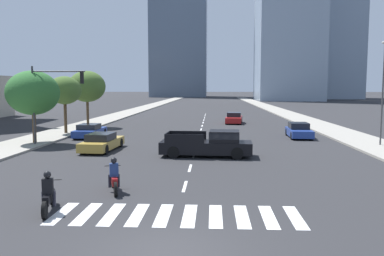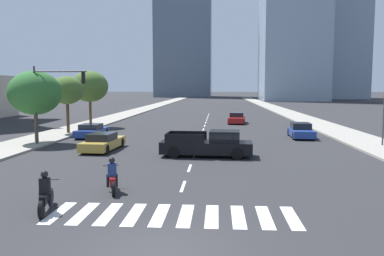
% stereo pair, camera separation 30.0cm
% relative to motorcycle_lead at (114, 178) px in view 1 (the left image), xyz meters
% --- Properties ---
extents(ground_plane, '(800.00, 800.00, 0.00)m').
position_rel_motorcycle_lead_xyz_m(ground_plane, '(2.92, -5.98, -0.58)').
color(ground_plane, '#28282B').
extents(sidewalk_east, '(4.00, 260.00, 0.15)m').
position_rel_motorcycle_lead_xyz_m(sidewalk_east, '(16.30, 24.02, -0.51)').
color(sidewalk_east, gray).
rests_on(sidewalk_east, ground).
extents(sidewalk_west, '(4.00, 260.00, 0.15)m').
position_rel_motorcycle_lead_xyz_m(sidewalk_west, '(-10.47, 24.02, -0.51)').
color(sidewalk_west, gray).
rests_on(sidewalk_west, ground).
extents(crosswalk_near, '(8.55, 2.47, 0.01)m').
position_rel_motorcycle_lead_xyz_m(crosswalk_near, '(2.92, -2.94, -0.58)').
color(crosswalk_near, silver).
rests_on(crosswalk_near, ground).
extents(lane_divider_center, '(0.14, 50.00, 0.01)m').
position_rel_motorcycle_lead_xyz_m(lane_divider_center, '(2.92, 25.06, -0.58)').
color(lane_divider_center, silver).
rests_on(lane_divider_center, ground).
extents(motorcycle_lead, '(0.98, 2.14, 1.49)m').
position_rel_motorcycle_lead_xyz_m(motorcycle_lead, '(0.00, 0.00, 0.00)').
color(motorcycle_lead, black).
rests_on(motorcycle_lead, ground).
extents(motorcycle_trailing, '(0.82, 2.18, 1.49)m').
position_rel_motorcycle_lead_xyz_m(motorcycle_trailing, '(-1.63, -2.79, 0.00)').
color(motorcycle_trailing, black).
rests_on(motorcycle_trailing, ground).
extents(pickup_truck, '(5.89, 2.28, 1.67)m').
position_rel_motorcycle_lead_xyz_m(pickup_truck, '(4.02, 8.77, 0.23)').
color(pickup_truck, black).
rests_on(pickup_truck, ground).
extents(sedan_blue_0, '(1.95, 4.33, 1.20)m').
position_rel_motorcycle_lead_xyz_m(sedan_blue_0, '(-6.71, 17.86, -0.02)').
color(sedan_blue_0, navy).
rests_on(sedan_blue_0, ground).
extents(sedan_gold_1, '(2.11, 4.91, 1.23)m').
position_rel_motorcycle_lead_xyz_m(sedan_gold_1, '(-3.61, 10.83, -0.01)').
color(sedan_gold_1, '#B28E38').
rests_on(sedan_gold_1, ground).
extents(sedan_blue_2, '(2.00, 4.42, 1.30)m').
position_rel_motorcycle_lead_xyz_m(sedan_blue_2, '(11.73, 18.79, 0.01)').
color(sedan_blue_2, navy).
rests_on(sedan_blue_2, ground).
extents(sedan_red_3, '(2.33, 4.64, 1.34)m').
position_rel_motorcycle_lead_xyz_m(sedan_red_3, '(6.75, 32.36, 0.03)').
color(sedan_red_3, maroon).
rests_on(sedan_red_3, ground).
extents(traffic_signal_far, '(4.29, 0.28, 5.82)m').
position_rel_motorcycle_lead_xyz_m(traffic_signal_far, '(-7.79, 12.67, 3.54)').
color(traffic_signal_far, '#333335').
rests_on(traffic_signal_far, sidewalk_west).
extents(street_lamp_east, '(0.50, 0.24, 7.59)m').
position_rel_motorcycle_lead_xyz_m(street_lamp_east, '(16.60, 13.60, 3.96)').
color(street_lamp_east, '#3F3F42').
rests_on(street_lamp_east, sidewalk_east).
extents(street_tree_nearest, '(4.00, 4.00, 5.53)m').
position_rel_motorcycle_lead_xyz_m(street_tree_nearest, '(-9.67, 13.50, 3.39)').
color(street_tree_nearest, '#4C3823').
rests_on(street_tree_nearest, sidewalk_west).
extents(street_tree_second, '(3.07, 3.07, 5.29)m').
position_rel_motorcycle_lead_xyz_m(street_tree_second, '(-9.67, 19.99, 3.53)').
color(street_tree_second, '#4C3823').
rests_on(street_tree_second, sidewalk_west).
extents(street_tree_third, '(4.00, 4.00, 6.06)m').
position_rel_motorcycle_lead_xyz_m(street_tree_third, '(-9.67, 26.56, 3.92)').
color(street_tree_third, '#4C3823').
rests_on(street_tree_third, sidewalk_west).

